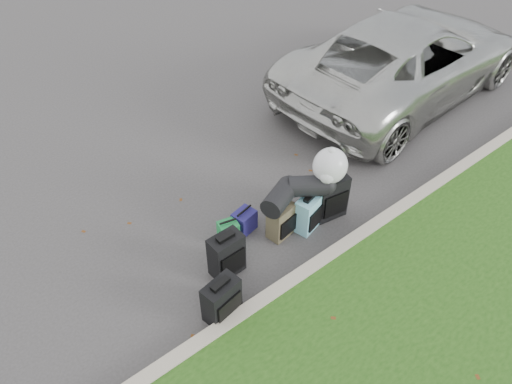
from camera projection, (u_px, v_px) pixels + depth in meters
ground at (270, 225)px, 7.12m from camera, size 120.00×120.00×0.00m
curb at (319, 264)px, 6.49m from camera, size 120.00×0.18×0.15m
suv at (405, 58)px, 9.29m from camera, size 5.61×2.87×1.51m
suitcase_small_black at (222, 300)px, 5.82m from camera, size 0.48×0.32×0.56m
suitcase_large_black_left at (227, 255)px, 6.30m from camera, size 0.44×0.27×0.62m
suitcase_olive at (281, 221)px, 6.82m from camera, size 0.41×0.29×0.52m
suitcase_teal at (308, 213)px, 6.91m from camera, size 0.43×0.32×0.55m
suitcase_large_black_right at (330, 197)px, 7.06m from camera, size 0.50×0.35×0.69m
tote_green at (228, 231)px, 6.82m from camera, size 0.31×0.27×0.30m
tote_navy at (244, 221)px, 6.95m from camera, size 0.34×0.29×0.32m
duffel_left at (280, 197)px, 6.57m from camera, size 0.62×0.49×0.30m
duffel_right at (308, 186)px, 6.70m from camera, size 0.59×0.53×0.29m
trash_bag at (330, 166)px, 6.64m from camera, size 0.48×0.48×0.48m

